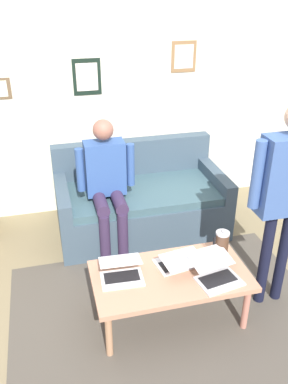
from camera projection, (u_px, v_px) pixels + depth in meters
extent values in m
plane|color=#7E7051|center=(169.00, 339.00, 3.08)|extent=(7.68, 7.68, 0.00)
cube|color=#4D473F|center=(173.00, 325.00, 3.20)|extent=(2.47, 2.04, 0.01)
cube|color=silver|center=(110.00, 89.00, 4.34)|extent=(7.04, 0.10, 2.70)
cube|color=black|center=(87.00, 77.00, 4.17)|extent=(0.29, 0.02, 0.36)
cube|color=silver|center=(87.00, 77.00, 4.16)|extent=(0.22, 0.00, 0.28)
cube|color=olive|center=(184.00, 57.00, 4.32)|extent=(0.27, 0.02, 0.32)
cube|color=silver|center=(184.00, 57.00, 4.31)|extent=(0.21, 0.00, 0.24)
cube|color=#3D505E|center=(141.00, 212.00, 4.32)|extent=(1.71, 0.90, 0.42)
cube|color=#3B5962|center=(142.00, 192.00, 4.18)|extent=(1.47, 0.82, 0.08)
cube|color=#3D505E|center=(133.00, 160.00, 4.44)|extent=(1.71, 0.14, 0.46)
cube|color=#3D505E|center=(214.00, 178.00, 4.34)|extent=(0.12, 0.90, 0.20)
cube|color=#3D505E|center=(62.00, 195.00, 4.00)|extent=(0.12, 0.90, 0.20)
cube|color=tan|center=(170.00, 276.00, 3.09)|extent=(1.18, 0.63, 0.04)
cylinder|color=tan|center=(246.00, 308.00, 3.09)|extent=(0.05, 0.05, 0.39)
cylinder|color=tan|center=(109.00, 335.00, 2.86)|extent=(0.05, 0.05, 0.39)
cylinder|color=tan|center=(219.00, 268.00, 3.52)|extent=(0.05, 0.05, 0.39)
cylinder|color=tan|center=(98.00, 288.00, 3.29)|extent=(0.05, 0.05, 0.39)
cube|color=silver|center=(175.00, 263.00, 3.19)|extent=(0.33, 0.27, 0.01)
cube|color=black|center=(176.00, 264.00, 3.17)|extent=(0.27, 0.17, 0.00)
cube|color=silver|center=(182.00, 259.00, 3.05)|extent=(0.33, 0.26, 0.02)
cube|color=#A7C7E5|center=(182.00, 259.00, 3.06)|extent=(0.30, 0.23, 0.02)
cube|color=silver|center=(122.00, 279.00, 3.02)|extent=(0.32, 0.23, 0.01)
cube|color=black|center=(122.00, 277.00, 3.04)|extent=(0.27, 0.14, 0.00)
cube|color=silver|center=(120.00, 261.00, 3.05)|extent=(0.32, 0.22, 0.05)
cube|color=white|center=(120.00, 261.00, 3.05)|extent=(0.29, 0.19, 0.04)
cube|color=silver|center=(219.00, 281.00, 3.00)|extent=(0.35, 0.28, 0.01)
cube|color=black|center=(218.00, 279.00, 3.01)|extent=(0.28, 0.18, 0.00)
cube|color=silver|center=(210.00, 258.00, 3.06)|extent=(0.35, 0.27, 0.05)
cube|color=white|center=(210.00, 258.00, 3.06)|extent=(0.31, 0.24, 0.04)
cylinder|color=#4C3323|center=(222.00, 246.00, 3.21)|extent=(0.11, 0.11, 0.22)
cylinder|color=#B7B7BC|center=(223.00, 233.00, 3.16)|extent=(0.11, 0.11, 0.02)
sphere|color=#B2B2B7|center=(223.00, 231.00, 3.15)|extent=(0.03, 0.03, 0.03)
cube|color=black|center=(214.00, 246.00, 3.19)|extent=(0.01, 0.01, 0.16)
cylinder|color=black|center=(282.00, 256.00, 3.29)|extent=(0.09, 0.09, 0.85)
cylinder|color=black|center=(265.00, 259.00, 3.25)|extent=(0.09, 0.09, 0.85)
cylinder|color=#3A5995|center=(257.00, 175.00, 2.86)|extent=(0.08, 0.08, 0.51)
cylinder|color=#362745|center=(123.00, 237.00, 3.84)|extent=(0.10, 0.10, 0.50)
cylinder|color=#362745|center=(105.00, 239.00, 3.80)|extent=(0.10, 0.10, 0.50)
cylinder|color=#362745|center=(118.00, 200.00, 3.85)|extent=(0.12, 0.40, 0.12)
cylinder|color=#362745|center=(100.00, 202.00, 3.82)|extent=(0.12, 0.40, 0.12)
cube|color=#325395|center=(105.00, 168.00, 3.87)|extent=(0.37, 0.20, 0.52)
cylinder|color=#325395|center=(131.00, 165.00, 3.87)|extent=(0.08, 0.08, 0.42)
cylinder|color=#325395|center=(80.00, 170.00, 3.76)|extent=(0.08, 0.08, 0.42)
sphere|color=#98614F|center=(103.00, 130.00, 3.69)|extent=(0.19, 0.19, 0.19)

